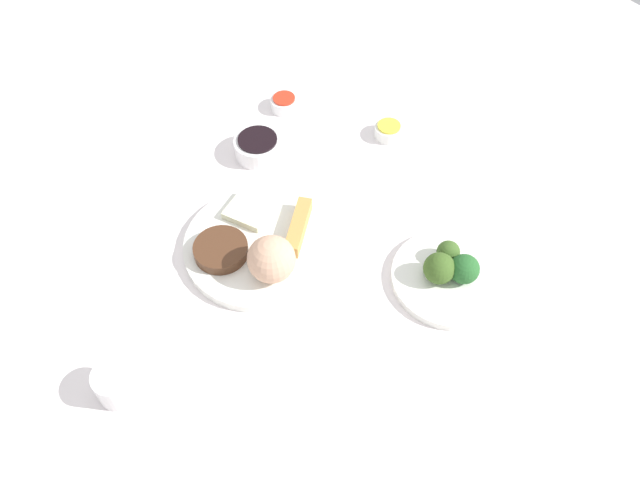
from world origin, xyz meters
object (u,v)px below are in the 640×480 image
teacup (117,384)px  sauce_ramekin_hot_mustard (388,131)px  sauce_ramekin_sweet_and_sour (284,104)px  main_plate (261,245)px  broccoli_plate (450,278)px  soy_sauce_bowl (258,147)px

teacup → sauce_ramekin_hot_mustard: bearing=14.6°
sauce_ramekin_sweet_and_sour → main_plate: bearing=-131.7°
broccoli_plate → sauce_ramekin_hot_mustard: (0.15, 0.33, 0.01)m
main_plate → soy_sauce_bowl: 0.23m
sauce_ramekin_hot_mustard → teacup: bearing=-165.4°
teacup → sauce_ramekin_sweet_and_sour: bearing=33.5°
broccoli_plate → soy_sauce_bowl: bearing=101.3°
main_plate → sauce_ramekin_hot_mustard: sauce_ramekin_hot_mustard is taller
teacup → soy_sauce_bowl: bearing=33.3°
sauce_ramekin_hot_mustard → sauce_ramekin_sweet_and_sour: same height
main_plate → sauce_ramekin_sweet_and_sour: (0.24, 0.27, 0.00)m
main_plate → soy_sauce_bowl: (0.13, 0.19, 0.01)m
sauce_ramekin_sweet_and_sour → sauce_ramekin_hot_mustard: bearing=-58.8°
broccoli_plate → main_plate: bearing=130.8°
sauce_ramekin_sweet_and_sour → soy_sauce_bowl: bearing=-146.0°
soy_sauce_bowl → main_plate: bearing=-122.9°
sauce_ramekin_hot_mustard → sauce_ramekin_sweet_and_sour: (-0.12, 0.19, 0.00)m
broccoli_plate → teacup: size_ratio=3.07×
broccoli_plate → soy_sauce_bowl: size_ratio=2.14×
sauce_ramekin_hot_mustard → sauce_ramekin_sweet_and_sour: bearing=121.2°
sauce_ramekin_hot_mustard → broccoli_plate: bearing=-114.1°
broccoli_plate → sauce_ramekin_hot_mustard: bearing=65.9°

